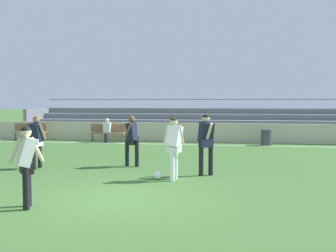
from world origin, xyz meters
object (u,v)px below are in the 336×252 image
player_white_dropping_back (174,143)px  player_dark_wide_right (132,136)px  player_dark_overlapping (36,137)px  player_dark_on_ball (206,139)px  soccer_ball (158,175)px  bench_near_wall_gap (30,130)px  spectator_seated (107,128)px  bench_centre_sideline (107,131)px  player_white_challenging (27,160)px  trash_bin (266,137)px  bleacher_stand (204,122)px

player_white_dropping_back → player_dark_wide_right: (-1.68, 2.06, -0.04)m
player_white_dropping_back → player_dark_overlapping: player_white_dropping_back is taller
player_dark_overlapping → player_dark_wide_right: 2.94m
player_dark_on_ball → soccer_ball: 1.73m
bench_near_wall_gap → player_white_dropping_back: bearing=-46.1°
spectator_seated → player_white_dropping_back: 10.54m
bench_centre_sideline → soccer_ball: size_ratio=8.18×
bench_centre_sideline → player_dark_on_ball: bearing=-56.8°
bench_centre_sideline → player_white_challenging: size_ratio=1.11×
trash_bin → player_white_challenging: player_white_challenging is taller
bench_centre_sideline → trash_bin: bearing=-1.7°
bleacher_stand → player_white_dropping_back: bearing=-88.8°
spectator_seated → player_dark_on_ball: player_dark_on_ball is taller
bench_near_wall_gap → trash_bin: bearing=-1.1°
bench_near_wall_gap → player_dark_overlapping: 9.51m
bleacher_stand → player_dark_on_ball: bleacher_stand is taller
trash_bin → player_white_challenging: bearing=-113.1°
player_dark_wide_right → soccer_ball: bearing=-59.0°
spectator_seated → player_dark_overlapping: player_dark_overlapping is taller
bleacher_stand → trash_bin: bleacher_stand is taller
player_white_dropping_back → bench_centre_sideline: bearing=117.2°
bench_centre_sideline → soccer_ball: bearing=-64.9°
bench_near_wall_gap → soccer_ball: 12.84m
spectator_seated → bench_near_wall_gap: bearing=178.4°
bench_centre_sideline → player_dark_overlapping: 8.33m
spectator_seated → player_dark_on_ball: 10.25m
bench_centre_sideline → trash_bin: (7.83, -0.23, -0.17)m
player_white_dropping_back → player_dark_wide_right: size_ratio=1.03×
spectator_seated → player_white_dropping_back: size_ratio=0.72×
player_dark_overlapping → player_white_challenging: 4.96m
trash_bin → player_white_dropping_back: bearing=-107.8°
player_dark_on_ball → player_dark_wide_right: player_dark_on_ball is taller
player_white_dropping_back → player_dark_overlapping: (-4.48, 1.15, -0.03)m
player_white_dropping_back → player_dark_overlapping: size_ratio=1.03×
bleacher_stand → player_dark_wide_right: size_ratio=12.31×
player_dark_wide_right → bleacher_stand: bearing=82.3°
trash_bin → player_dark_wide_right: (-4.64, -7.17, 0.58)m
bleacher_stand → trash_bin: 4.66m
bench_centre_sideline → player_dark_wide_right: (3.19, -7.40, 0.41)m
player_white_dropping_back → spectator_seated: bearing=117.5°
player_dark_on_ball → player_dark_overlapping: size_ratio=1.06×
bleacher_stand → player_dark_overlapping: 12.15m
soccer_ball → bench_near_wall_gap: bearing=132.4°
bench_near_wall_gap → bench_centre_sideline: 4.22m
player_dark_overlapping → soccer_ball: 4.29m
bench_centre_sideline → trash_bin: size_ratio=2.40×
player_dark_on_ball → soccer_ball: player_dark_on_ball is taller
bench_centre_sideline → bench_near_wall_gap: bearing=180.0°
bench_near_wall_gap → trash_bin: 12.06m
player_white_dropping_back → player_dark_on_ball: player_dark_on_ball is taller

